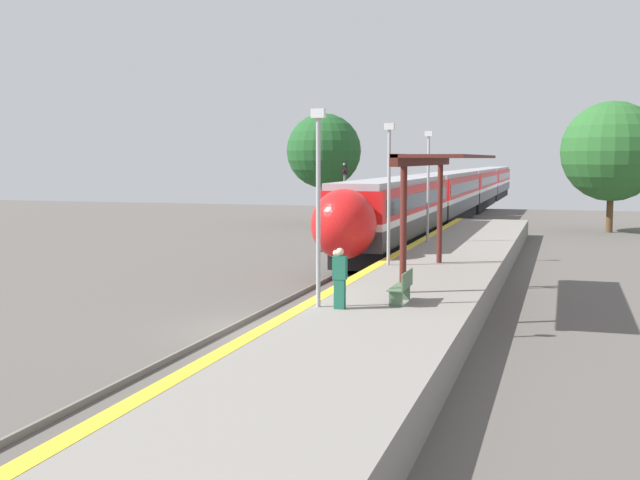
% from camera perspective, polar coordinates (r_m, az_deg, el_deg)
% --- Properties ---
extents(ground_plane, '(120.00, 120.00, 0.00)m').
position_cam_1_polar(ground_plane, '(23.55, -4.49, -6.40)').
color(ground_plane, '#56514C').
extents(rail_left, '(0.08, 90.00, 0.15)m').
position_cam_1_polar(rail_left, '(23.80, -6.11, -6.10)').
color(rail_left, slate).
rests_on(rail_left, ground_plane).
extents(rail_right, '(0.08, 90.00, 0.15)m').
position_cam_1_polar(rail_right, '(23.28, -2.83, -6.34)').
color(rail_right, slate).
rests_on(rail_right, ground_plane).
extents(train, '(2.75, 79.80, 3.95)m').
position_cam_1_polar(train, '(69.90, 10.07, 3.48)').
color(train, black).
rests_on(train, ground_plane).
extents(platform_right, '(4.60, 64.00, 1.04)m').
position_cam_1_polar(platform_right, '(22.33, 5.00, -5.73)').
color(platform_right, gray).
rests_on(platform_right, ground_plane).
extents(platform_bench, '(0.44, 1.45, 0.89)m').
position_cam_1_polar(platform_bench, '(22.06, 5.91, -3.30)').
color(platform_bench, '#4C6B4C').
rests_on(platform_bench, platform_right).
extents(person_waiting, '(0.36, 0.22, 1.62)m').
position_cam_1_polar(person_waiting, '(21.08, 1.42, -2.68)').
color(person_waiting, '#1E604C').
rests_on(person_waiting, platform_right).
extents(railway_signal, '(0.28, 0.28, 4.87)m').
position_cam_1_polar(railway_signal, '(41.31, 1.76, 2.98)').
color(railway_signal, '#59595E').
rests_on(railway_signal, ground_plane).
extents(lamppost_near, '(0.36, 0.20, 5.24)m').
position_cam_1_polar(lamppost_near, '(21.15, -0.12, 3.27)').
color(lamppost_near, '#9E9EA3').
rests_on(lamppost_near, platform_right).
extents(lamppost_mid, '(0.36, 0.20, 5.24)m').
position_cam_1_polar(lamppost_mid, '(29.71, 4.92, 3.97)').
color(lamppost_mid, '#9E9EA3').
rests_on(lamppost_mid, platform_right).
extents(lamppost_far, '(0.36, 0.20, 5.24)m').
position_cam_1_polar(lamppost_far, '(38.39, 7.71, 4.35)').
color(lamppost_far, '#9E9EA3').
rests_on(lamppost_far, platform_right).
extents(station_canopy, '(2.02, 10.12, 4.08)m').
position_cam_1_polar(station_canopy, '(26.98, 8.64, 5.40)').
color(station_canopy, '#511E19').
rests_on(station_canopy, platform_right).
extents(background_tree_left, '(5.61, 5.61, 8.38)m').
position_cam_1_polar(background_tree_left, '(60.63, 0.27, 6.35)').
color(background_tree_left, brown).
rests_on(background_tree_left, ground_plane).
extents(background_tree_right, '(6.73, 6.73, 8.84)m').
position_cam_1_polar(background_tree_right, '(57.61, 20.05, 5.94)').
color(background_tree_right, brown).
rests_on(background_tree_right, ground_plane).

